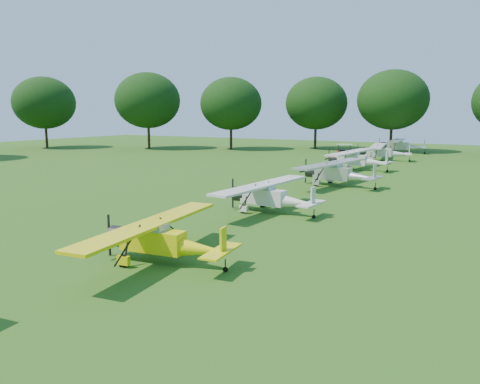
# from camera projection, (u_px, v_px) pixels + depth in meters

# --- Properties ---
(ground) EXTENTS (160.00, 160.00, 0.00)m
(ground) POSITION_uv_depth(u_px,v_px,m) (208.00, 228.00, 25.14)
(ground) COLOR #204F13
(ground) RESTS_ON ground
(tree_belt) EXTENTS (137.36, 130.27, 14.52)m
(tree_belt) POSITION_uv_depth(u_px,v_px,m) (271.00, 73.00, 22.22)
(tree_belt) COLOR black
(tree_belt) RESTS_ON ground
(aircraft_2) EXTENTS (5.86, 9.33, 1.83)m
(aircraft_2) POSITION_uv_depth(u_px,v_px,m) (162.00, 238.00, 19.19)
(aircraft_2) COLOR yellow
(aircraft_2) RESTS_ON ground
(aircraft_3) EXTENTS (6.13, 9.77, 1.92)m
(aircraft_3) POSITION_uv_depth(u_px,v_px,m) (270.00, 195.00, 28.98)
(aircraft_3) COLOR silver
(aircraft_3) RESTS_ON ground
(aircraft_4) EXTENTS (6.84, 10.84, 2.13)m
(aircraft_4) POSITION_uv_depth(u_px,v_px,m) (338.00, 171.00, 39.49)
(aircraft_4) COLOR silver
(aircraft_4) RESTS_ON ground
(aircraft_5) EXTENTS (6.93, 11.05, 2.17)m
(aircraft_5) POSITION_uv_depth(u_px,v_px,m) (356.00, 158.00, 50.63)
(aircraft_5) COLOR silver
(aircraft_5) RESTS_ON ground
(aircraft_6) EXTENTS (6.88, 10.91, 2.14)m
(aircraft_6) POSITION_uv_depth(u_px,v_px,m) (382.00, 151.00, 60.50)
(aircraft_6) COLOR silver
(aircraft_6) RESTS_ON ground
(aircraft_7) EXTENTS (7.06, 11.25, 2.21)m
(aircraft_7) POSITION_uv_depth(u_px,v_px,m) (401.00, 145.00, 71.90)
(aircraft_7) COLOR silver
(aircraft_7) RESTS_ON ground
(golf_cart) EXTENTS (2.41, 1.94, 1.80)m
(golf_cart) POSITION_uv_depth(u_px,v_px,m) (344.00, 153.00, 65.75)
(golf_cart) COLOR #B0160C
(golf_cart) RESTS_ON ground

